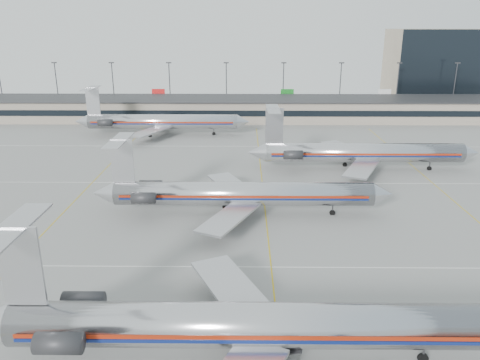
{
  "coord_description": "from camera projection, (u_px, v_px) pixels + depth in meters",
  "views": [
    {
      "loc": [
        -3.08,
        -37.86,
        26.56
      ],
      "look_at": [
        -3.79,
        28.15,
        4.5
      ],
      "focal_mm": 35.0,
      "sensor_mm": 36.0,
      "label": 1
    }
  ],
  "objects": [
    {
      "name": "jet_third_row",
      "position": [
        359.0,
        152.0,
        88.52
      ],
      "size": [
        43.82,
        26.95,
        11.98
      ],
      "color": "silver",
      "rests_on": "ground"
    },
    {
      "name": "distant_building",
      "position": [
        434.0,
        67.0,
        161.1
      ],
      "size": [
        30.0,
        20.0,
        25.0
      ],
      "primitive_type": "cube",
      "color": "tan",
      "rests_on": "ground"
    },
    {
      "name": "apron_markings",
      "position": [
        271.0,
        267.0,
        53.77
      ],
      "size": [
        160.0,
        0.15,
        0.02
      ],
      "primitive_type": "cube",
      "color": "silver",
      "rests_on": "ground"
    },
    {
      "name": "jet_back_row",
      "position": [
        159.0,
        121.0,
        116.73
      ],
      "size": [
        43.73,
        26.9,
        11.96
      ],
      "color": "silver",
      "rests_on": "ground"
    },
    {
      "name": "jet_foreground",
      "position": [
        243.0,
        324.0,
        37.75
      ],
      "size": [
        46.36,
        27.3,
        12.14
      ],
      "color": "silver",
      "rests_on": "ground"
    },
    {
      "name": "terminal",
      "position": [
        256.0,
        109.0,
        136.21
      ],
      "size": [
        162.0,
        17.0,
        6.25
      ],
      "color": "gray",
      "rests_on": "ground"
    },
    {
      "name": "ground",
      "position": [
        277.0,
        319.0,
        44.29
      ],
      "size": [
        260.0,
        260.0,
        0.0
      ],
      "primitive_type": "plane",
      "color": "gray",
      "rests_on": "ground"
    },
    {
      "name": "light_mast_row",
      "position": [
        255.0,
        84.0,
        147.79
      ],
      "size": [
        163.6,
        0.4,
        15.28
      ],
      "color": "#38383D",
      "rests_on": "ground"
    },
    {
      "name": "jet_second_row",
      "position": [
        237.0,
        193.0,
        67.6
      ],
      "size": [
        43.54,
        25.63,
        11.4
      ],
      "color": "silver",
      "rests_on": "ground"
    }
  ]
}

